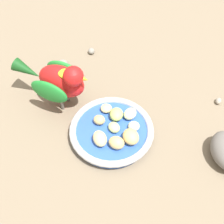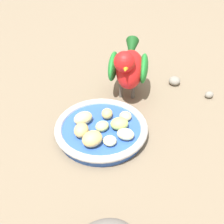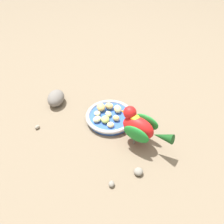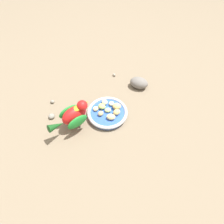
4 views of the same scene
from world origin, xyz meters
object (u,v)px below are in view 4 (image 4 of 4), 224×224
(apple_piece_3, at_px, (117,106))
(apple_piece_0, at_px, (108,110))
(apple_piece_6, at_px, (96,109))
(pebble_0, at_px, (114,75))
(apple_piece_4, at_px, (101,113))
(apple_piece_5, at_px, (102,106))
(parrot, at_px, (74,115))
(apple_piece_1, at_px, (111,104))
(pebble_2, at_px, (52,102))
(feeding_bowl, at_px, (107,113))
(rock_large, at_px, (139,83))
(pebble_1, at_px, (52,116))
(apple_piece_2, at_px, (111,117))
(apple_piece_8, at_px, (105,102))
(apple_piece_7, at_px, (117,112))

(apple_piece_3, bearing_deg, apple_piece_0, -1.62)
(apple_piece_6, xyz_separation_m, pebble_0, (-0.19, -0.19, -0.02))
(apple_piece_0, relative_size, apple_piece_6, 1.11)
(apple_piece_4, bearing_deg, apple_piece_5, -121.77)
(apple_piece_6, height_order, parrot, parrot)
(apple_piece_1, distance_m, pebble_2, 0.29)
(feeding_bowl, bearing_deg, rock_large, -156.79)
(rock_large, distance_m, pebble_0, 0.16)
(apple_piece_1, height_order, apple_piece_3, apple_piece_3)
(rock_large, bearing_deg, pebble_2, -11.57)
(parrot, distance_m, pebble_0, 0.38)
(apple_piece_6, bearing_deg, pebble_1, -17.72)
(pebble_2, bearing_deg, feeding_bowl, 138.44)
(apple_piece_2, xyz_separation_m, parrot, (0.15, -0.04, 0.05))
(apple_piece_2, distance_m, apple_piece_8, 0.09)
(apple_piece_1, relative_size, apple_piece_8, 0.76)
(apple_piece_2, height_order, apple_piece_4, apple_piece_2)
(apple_piece_2, distance_m, parrot, 0.16)
(apple_piece_1, relative_size, apple_piece_2, 0.64)
(rock_large, height_order, pebble_2, rock_large)
(feeding_bowl, height_order, apple_piece_3, apple_piece_3)
(apple_piece_2, relative_size, pebble_1, 1.39)
(pebble_0, bearing_deg, pebble_1, 18.93)
(apple_piece_7, relative_size, apple_piece_8, 1.01)
(apple_piece_4, bearing_deg, apple_piece_7, 158.56)
(feeding_bowl, height_order, pebble_2, feeding_bowl)
(apple_piece_2, xyz_separation_m, pebble_0, (-0.15, -0.27, -0.03))
(apple_piece_0, height_order, pebble_1, apple_piece_0)
(apple_piece_1, height_order, apple_piece_6, same)
(feeding_bowl, xyz_separation_m, apple_piece_8, (-0.01, -0.05, 0.02))
(apple_piece_4, height_order, pebble_1, apple_piece_4)
(apple_piece_6, relative_size, pebble_1, 0.92)
(apple_piece_6, height_order, pebble_0, apple_piece_6)
(rock_large, bearing_deg, apple_piece_8, 11.17)
(apple_piece_0, height_order, pebble_0, apple_piece_0)
(apple_piece_3, bearing_deg, pebble_0, -113.81)
(apple_piece_7, relative_size, parrot, 0.17)
(apple_piece_4, relative_size, apple_piece_7, 0.77)
(apple_piece_6, bearing_deg, feeding_bowl, 139.62)
(apple_piece_3, height_order, apple_piece_5, apple_piece_3)
(apple_piece_0, xyz_separation_m, apple_piece_4, (0.04, 0.00, 0.00))
(apple_piece_1, xyz_separation_m, apple_piece_8, (0.03, -0.02, 0.00))
(pebble_2, bearing_deg, apple_piece_2, 132.78)
(apple_piece_1, height_order, pebble_0, apple_piece_1)
(apple_piece_1, height_order, apple_piece_2, apple_piece_2)
(feeding_bowl, height_order, parrot, parrot)
(parrot, height_order, pebble_2, parrot)
(feeding_bowl, xyz_separation_m, parrot, (0.15, -0.00, 0.06))
(apple_piece_3, distance_m, pebble_2, 0.32)
(apple_piece_6, height_order, rock_large, rock_large)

